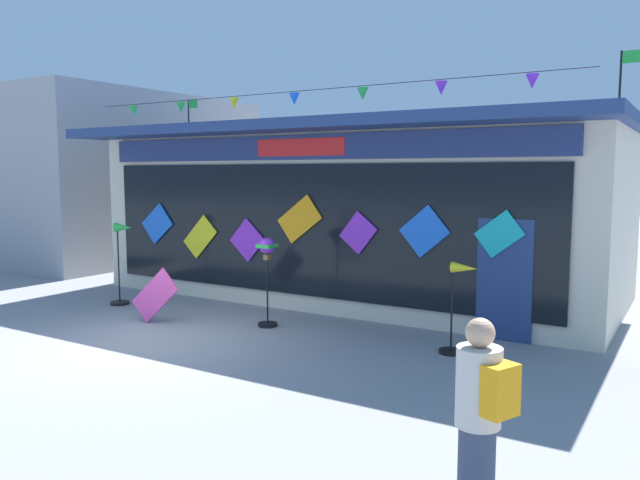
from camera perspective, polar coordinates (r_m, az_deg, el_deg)
ground_plane at (r=10.70m, az=-15.48°, el=-8.87°), size 80.00×80.00×0.00m
kite_shop_building at (r=14.17m, az=3.69°, el=2.71°), size 11.39×5.96×4.91m
wind_spinner_far_left at (r=13.46m, az=-17.73°, el=-1.54°), size 0.58×0.39×1.72m
wind_spinner_left at (r=11.06m, az=-4.87°, el=-2.12°), size 0.35×0.35×1.60m
wind_spinner_center_left at (r=9.60m, az=12.55°, el=-5.68°), size 0.56×0.36×1.41m
person_near_camera at (r=4.97m, az=14.43°, el=-15.91°), size 0.48×0.40×1.68m
display_kite_on_ground at (r=11.74m, az=-14.90°, el=-4.94°), size 1.03×0.18×1.03m
neighbour_building at (r=22.00m, az=-18.78°, el=5.44°), size 6.33×8.33×5.14m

